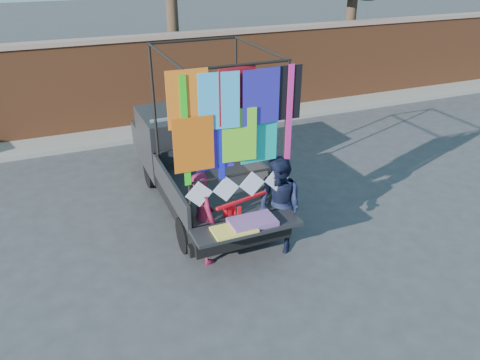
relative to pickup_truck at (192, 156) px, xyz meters
name	(u,v)px	position (x,y,z in m)	size (l,w,h in m)	color
ground	(250,247)	(0.29, -2.42, -0.84)	(90.00, 90.00, 0.00)	#38383A
brick_wall	(153,81)	(0.29, 4.58, 0.48)	(30.00, 0.45, 2.61)	brown
curb	(163,129)	(0.29, 3.88, -0.78)	(30.00, 1.20, 0.12)	gray
pickup_truck	(192,156)	(0.00, 0.00, 0.00)	(2.11, 5.30, 3.34)	black
woman	(203,217)	(-0.57, -2.44, -0.02)	(0.60, 0.39, 1.65)	maroon
man	(279,205)	(0.74, -2.63, 0.03)	(0.84, 0.66, 1.74)	black
streamer_bundle	(236,212)	(-0.03, -2.55, 0.01)	(0.99, 0.28, 0.69)	#FF0D17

